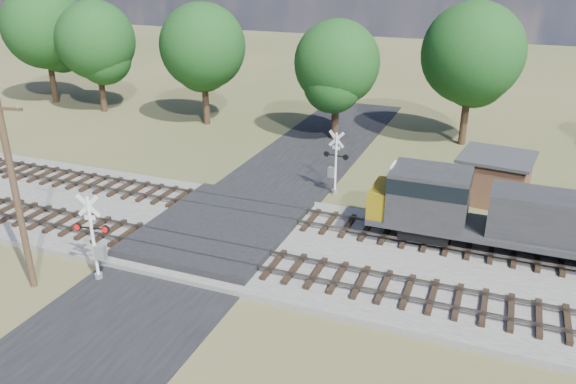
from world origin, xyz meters
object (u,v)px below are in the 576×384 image
at_px(crossing_signal_far, 334,168).
at_px(utility_pole, 15,191).
at_px(crossing_signal_near, 96,245).
at_px(equipment_shed, 494,177).

relative_size(crossing_signal_far, utility_pole, 0.47).
bearing_deg(utility_pole, crossing_signal_far, 49.72).
distance_m(crossing_signal_near, equipment_shed, 22.10).
height_order(crossing_signal_far, utility_pole, utility_pole).
bearing_deg(utility_pole, crossing_signal_near, 23.79).
distance_m(crossing_signal_near, crossing_signal_far, 14.71).
distance_m(crossing_signal_far, utility_pole, 17.38).
xyz_separation_m(crossing_signal_far, utility_pole, (-8.95, -14.63, 2.82)).
distance_m(crossing_signal_near, utility_pole, 3.91).
bearing_deg(crossing_signal_near, equipment_shed, 34.30).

